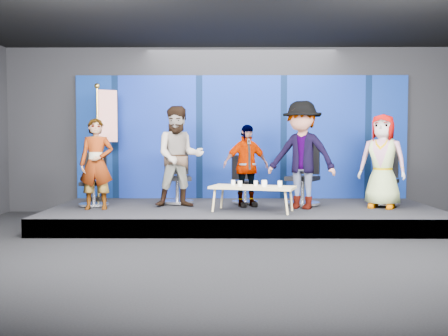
{
  "coord_description": "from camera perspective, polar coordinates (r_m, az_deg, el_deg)",
  "views": [
    {
      "loc": [
        -0.3,
        -6.66,
        1.5
      ],
      "look_at": [
        -0.36,
        2.4,
        1.03
      ],
      "focal_mm": 40.0,
      "sensor_mm": 36.0,
      "label": 1
    }
  ],
  "objects": [
    {
      "name": "chair_a",
      "position": [
        9.64,
        -14.62,
        -2.28
      ],
      "size": [
        0.6,
        0.6,
        1.0
      ],
      "rotation": [
        0.0,
        0.0,
        0.07
      ],
      "color": "silver",
      "rests_on": "riser"
    },
    {
      "name": "chair_b",
      "position": [
        9.75,
        -5.38,
        -1.85
      ],
      "size": [
        0.74,
        0.74,
        1.15
      ],
      "rotation": [
        0.0,
        0.0,
        0.15
      ],
      "color": "silver",
      "rests_on": "riser"
    },
    {
      "name": "coffee_table",
      "position": [
        8.6,
        3.3,
        -2.31
      ],
      "size": [
        1.55,
        0.99,
        0.44
      ],
      "rotation": [
        0.0,
        0.0,
        -0.29
      ],
      "color": "tan",
      "rests_on": "riser"
    },
    {
      "name": "panelist_d",
      "position": [
        9.04,
        8.86,
        1.48
      ],
      "size": [
        1.44,
        1.2,
        1.93
      ],
      "primitive_type": "imported",
      "rotation": [
        0.0,
        0.0,
        -0.47
      ],
      "color": "black",
      "rests_on": "riser"
    },
    {
      "name": "chair_d",
      "position": [
        9.58,
        9.07,
        -1.88
      ],
      "size": [
        0.9,
        0.9,
        1.19
      ],
      "rotation": [
        0.0,
        0.0,
        -0.47
      ],
      "color": "silver",
      "rests_on": "riser"
    },
    {
      "name": "mug_a",
      "position": [
        8.78,
        1.06,
        -1.68
      ],
      "size": [
        0.07,
        0.07,
        0.09
      ],
      "primitive_type": "cylinder",
      "color": "silver",
      "rests_on": "coffee_table"
    },
    {
      "name": "chair_c",
      "position": [
        9.76,
        2.32,
        -2.24
      ],
      "size": [
        0.68,
        0.68,
        0.94
      ],
      "rotation": [
        0.0,
        0.0,
        0.35
      ],
      "color": "silver",
      "rests_on": "riser"
    },
    {
      "name": "flag_stand",
      "position": [
        10.25,
        -13.57,
        3.19
      ],
      "size": [
        0.52,
        0.33,
        2.36
      ],
      "rotation": [
        0.0,
        0.0,
        0.45
      ],
      "color": "black",
      "rests_on": "riser"
    },
    {
      "name": "backdrop",
      "position": [
        10.61,
        2.0,
        3.54
      ],
      "size": [
        7.0,
        0.08,
        2.6
      ],
      "primitive_type": "cube",
      "color": "navy",
      "rests_on": "riser"
    },
    {
      "name": "mug_d",
      "position": [
        8.54,
        4.63,
        -1.75
      ],
      "size": [
        0.09,
        0.09,
        0.11
      ],
      "primitive_type": "cylinder",
      "color": "silver",
      "rests_on": "coffee_table"
    },
    {
      "name": "mug_e",
      "position": [
        8.6,
        6.41,
        -1.77
      ],
      "size": [
        0.08,
        0.08,
        0.09
      ],
      "primitive_type": "cylinder",
      "color": "silver",
      "rests_on": "coffee_table"
    },
    {
      "name": "chair_e",
      "position": [
        10.01,
        17.88,
        -2.04
      ],
      "size": [
        0.8,
        0.8,
        1.05
      ],
      "rotation": [
        0.0,
        0.0,
        -0.49
      ],
      "color": "silver",
      "rests_on": "riser"
    },
    {
      "name": "panelist_e",
      "position": [
        9.47,
        17.65,
        0.75
      ],
      "size": [
        0.99,
        0.87,
        1.7
      ],
      "primitive_type": "imported",
      "rotation": [
        0.0,
        0.0,
        -0.49
      ],
      "color": "black",
      "rests_on": "riser"
    },
    {
      "name": "mug_c",
      "position": [
        8.73,
        3.66,
        -1.72
      ],
      "size": [
        0.07,
        0.07,
        0.08
      ],
      "primitive_type": "cylinder",
      "color": "silver",
      "rests_on": "coffee_table"
    },
    {
      "name": "ground",
      "position": [
        6.83,
        2.91,
        -9.69
      ],
      "size": [
        10.0,
        10.0,
        0.0
      ],
      "primitive_type": "plane",
      "color": "black",
      "rests_on": "ground"
    },
    {
      "name": "riser",
      "position": [
        9.26,
        2.24,
        -5.38
      ],
      "size": [
        7.0,
        3.0,
        0.3
      ],
      "primitive_type": "cube",
      "color": "black",
      "rests_on": "ground"
    },
    {
      "name": "panelist_c",
      "position": [
        9.23,
        2.53,
        0.27
      ],
      "size": [
        0.96,
        0.65,
        1.52
      ],
      "primitive_type": "imported",
      "rotation": [
        0.0,
        0.0,
        0.35
      ],
      "color": "black",
      "rests_on": "riser"
    },
    {
      "name": "panelist_b",
      "position": [
        9.21,
        -5.13,
        1.31
      ],
      "size": [
        1.0,
        0.83,
        1.86
      ],
      "primitive_type": "imported",
      "rotation": [
        0.0,
        0.0,
        0.15
      ],
      "color": "black",
      "rests_on": "riser"
    },
    {
      "name": "mug_b",
      "position": [
        8.58,
        1.84,
        -1.78
      ],
      "size": [
        0.08,
        0.08,
        0.09
      ],
      "primitive_type": "cylinder",
      "color": "silver",
      "rests_on": "coffee_table"
    },
    {
      "name": "panelist_a",
      "position": [
        9.11,
        -14.38,
        0.45
      ],
      "size": [
        0.61,
        0.43,
        1.62
      ],
      "primitive_type": "imported",
      "rotation": [
        0.0,
        0.0,
        0.07
      ],
      "color": "black",
      "rests_on": "riser"
    },
    {
      "name": "room_walls",
      "position": [
        6.73,
        2.97,
        10.94
      ],
      "size": [
        10.02,
        8.02,
        3.51
      ],
      "color": "black",
      "rests_on": "ground"
    }
  ]
}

